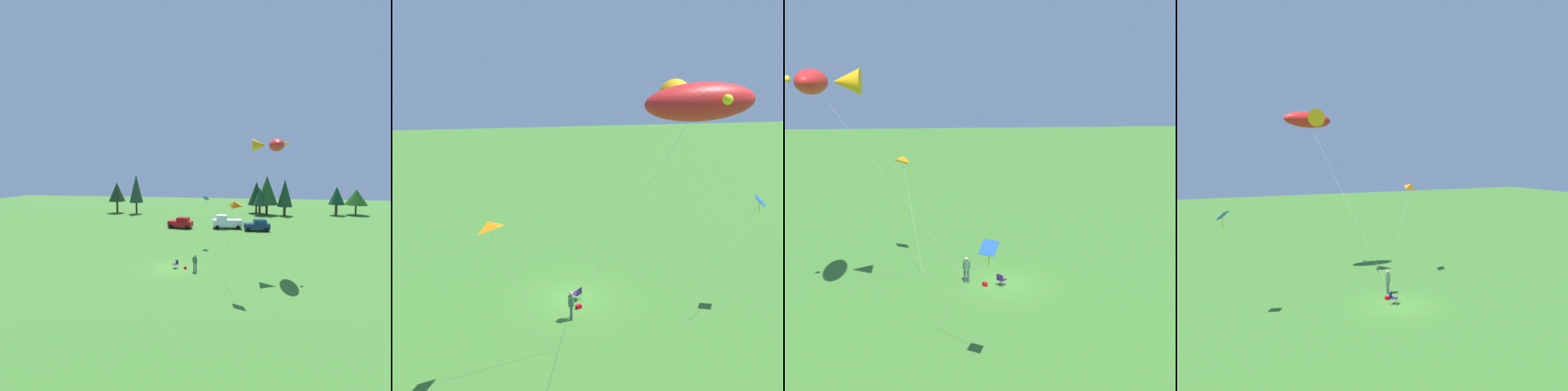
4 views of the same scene
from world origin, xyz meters
The scene contains 7 objects.
ground_plane centered at (0.00, 0.00, 0.00)m, with size 160.00×160.00×0.00m, color #407B2C.
person_kite_flyer centered at (2.44, -0.41, 1.02)m, with size 0.53×0.40×1.74m.
folding_chair centered at (0.31, 0.29, 0.49)m, with size 0.68×0.68×0.82m.
backpack_on_grass centered at (1.31, 0.19, 0.11)m, with size 0.32×0.22×0.22m, color red.
kite_large_fish centered at (10.04, 3.03, 12.78)m, with size 9.40×5.72×13.53m.
kite_delta_orange centered at (6.47, -4.48, 7.34)m, with size 1.92×3.35×7.69m.
kite_diamond_blue centered at (2.09, 10.63, 6.11)m, with size 2.71×5.70×6.61m.
Camera 2 is at (25.33, -3.47, 14.03)m, focal length 42.00 mm.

